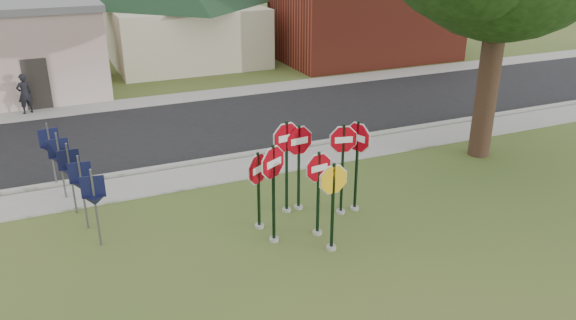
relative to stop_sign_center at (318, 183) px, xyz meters
name	(u,v)px	position (x,y,z in m)	size (l,w,h in m)	color
ground	(331,251)	(-0.05, -0.86, -1.40)	(120.00, 120.00, 0.00)	#385620
sidewalk_near	(251,167)	(-0.05, 4.64, -1.37)	(60.00, 1.60, 0.06)	gray
road	(211,126)	(-0.05, 9.14, -1.38)	(60.00, 7.00, 0.04)	black
sidewalk_far	(184,98)	(-0.05, 13.44, -1.37)	(60.00, 1.60, 0.06)	gray
curb	(241,155)	(-0.05, 5.64, -1.33)	(60.00, 0.20, 0.14)	gray
stop_sign_center	(318,183)	(0.00, 0.00, 0.00)	(1.00, 0.24, 2.31)	gray
stop_sign_yellow	(333,197)	(-0.02, -0.78, -0.01)	(0.99, 0.24, 2.32)	gray
stop_sign_left	(273,180)	(-1.13, 0.12, 0.25)	(0.97, 0.54, 2.63)	gray
stop_sign_right	(343,157)	(1.08, 0.76, 0.22)	(1.00, 0.24, 2.62)	gray
stop_sign_back_right	(299,155)	(0.15, 1.46, 0.17)	(1.10, 0.24, 2.53)	gray
stop_sign_back_left	(287,153)	(-0.21, 1.44, 0.29)	(1.10, 0.24, 2.69)	gray
stop_sign_far_right	(357,153)	(1.53, 0.79, 0.26)	(0.37, 1.06, 2.65)	gray
stop_sign_far_left	(258,181)	(-1.22, 0.89, -0.09)	(0.92, 0.62, 2.18)	gray
route_sign_row	(70,171)	(-5.45, 3.64, -0.17)	(1.43, 4.63, 2.00)	#59595E
building_brick	(366,17)	(11.95, 17.64, 1.01)	(10.20, 6.20, 4.75)	maroon
pedestrian	(25,94)	(-6.56, 13.70, -0.51)	(0.60, 0.40, 1.65)	black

